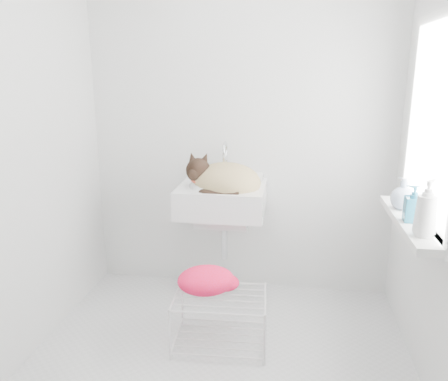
# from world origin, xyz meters

# --- Properties ---
(floor) EXTENTS (2.20, 2.00, 0.02)m
(floor) POSITION_xyz_m (0.00, 0.00, 0.00)
(floor) COLOR silver
(floor) RESTS_ON ground
(back_wall) EXTENTS (2.20, 0.02, 2.50)m
(back_wall) POSITION_xyz_m (0.00, 1.00, 1.25)
(back_wall) COLOR silver
(back_wall) RESTS_ON ground
(left_wall) EXTENTS (0.02, 2.00, 2.50)m
(left_wall) POSITION_xyz_m (-1.10, 0.00, 1.25)
(left_wall) COLOR silver
(left_wall) RESTS_ON ground
(window_glass) EXTENTS (0.01, 0.80, 1.00)m
(window_glass) POSITION_xyz_m (1.09, 0.20, 1.35)
(window_glass) COLOR white
(window_glass) RESTS_ON right_wall
(window_frame) EXTENTS (0.04, 0.90, 1.10)m
(window_frame) POSITION_xyz_m (1.07, 0.20, 1.35)
(window_frame) COLOR white
(window_frame) RESTS_ON right_wall
(windowsill) EXTENTS (0.16, 0.88, 0.04)m
(windowsill) POSITION_xyz_m (1.01, 0.20, 0.83)
(windowsill) COLOR white
(windowsill) RESTS_ON right_wall
(sink) EXTENTS (0.59, 0.51, 0.24)m
(sink) POSITION_xyz_m (-0.10, 0.74, 0.85)
(sink) COLOR white
(sink) RESTS_ON back_wall
(faucet) EXTENTS (0.21, 0.15, 0.21)m
(faucet) POSITION_xyz_m (-0.10, 0.92, 0.99)
(faucet) COLOR silver
(faucet) RESTS_ON sink
(cat) EXTENTS (0.54, 0.48, 0.31)m
(cat) POSITION_xyz_m (-0.09, 0.72, 0.89)
(cat) COLOR tan
(cat) RESTS_ON sink
(wire_rack) EXTENTS (0.55, 0.40, 0.32)m
(wire_rack) POSITION_xyz_m (-0.02, 0.18, 0.15)
(wire_rack) COLOR silver
(wire_rack) RESTS_ON floor
(towel) EXTENTS (0.41, 0.34, 0.14)m
(towel) POSITION_xyz_m (-0.11, 0.22, 0.35)
(towel) COLOR red
(towel) RESTS_ON wire_rack
(bottle_a) EXTENTS (0.13, 0.13, 0.23)m
(bottle_a) POSITION_xyz_m (1.00, -0.07, 0.85)
(bottle_a) COLOR silver
(bottle_a) RESTS_ON windowsill
(bottle_b) EXTENTS (0.09, 0.09, 0.19)m
(bottle_b) POSITION_xyz_m (1.00, 0.14, 0.85)
(bottle_b) COLOR #14536D
(bottle_b) RESTS_ON windowsill
(bottle_c) EXTENTS (0.19, 0.19, 0.18)m
(bottle_c) POSITION_xyz_m (1.00, 0.37, 0.85)
(bottle_c) COLOR #AAB7D0
(bottle_c) RESTS_ON windowsill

